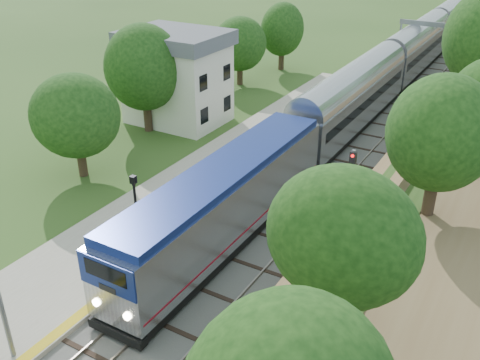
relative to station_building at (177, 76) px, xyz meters
The scene contains 9 objects.
trackbed 34.24m from the station_building, 61.93° to the left, with size 9.50×170.00×0.28m.
platform 16.99m from the station_building, 57.86° to the right, with size 6.40×68.00×0.38m, color #A09781.
yellow_stripe 18.58m from the station_building, 50.24° to the right, with size 0.55×68.00×0.01m, color gold.
station_building is the anchor object (origin of this frame).
signal_gantry 29.94m from the station_building, 56.62° to the left, with size 8.40×0.38×6.20m.
trees_behind_platform 9.76m from the station_building, 73.13° to the right, with size 7.82×53.32×7.21m.
train 30.38m from the station_building, 62.51° to the left, with size 3.12×103.63×4.58m.
lamppost_far 21.03m from the station_building, 59.59° to the right, with size 0.45×0.45×4.52m.
signal_farside 23.56m from the station_building, 30.99° to the right, with size 0.34×0.27×6.12m.
Camera 1 is at (13.76, -6.41, 17.19)m, focal length 40.00 mm.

